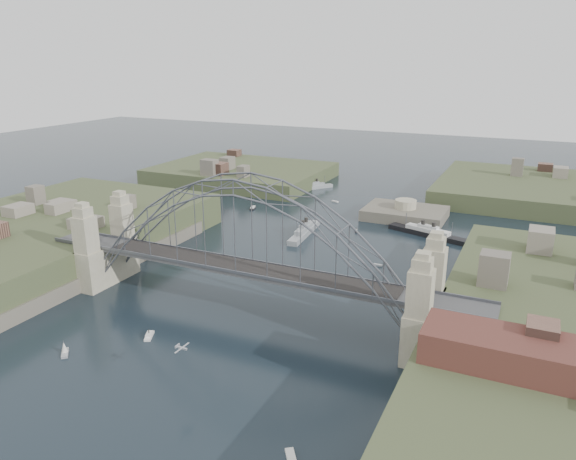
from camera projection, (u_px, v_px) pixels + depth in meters
The scene contains 21 objects.
ground at pixel (246, 311), 97.60m from camera, with size 500.00×500.00×0.00m, color black.
bridge at pixel (244, 246), 93.85m from camera, with size 84.00×13.80×24.60m.
shore_west at pixel (19, 254), 120.16m from camera, with size 50.50×90.00×12.00m.
headland_nw at pixel (242, 178), 201.63m from camera, with size 60.00×45.00×9.00m, color #3E4829.
headland_ne at pixel (554, 198), 172.08m from camera, with size 70.00×55.00×9.50m, color #3E4829.
fort_island at pixel (405, 220), 153.25m from camera, with size 22.00×16.00×9.40m.
wharf_shed at pixel (508, 352), 64.71m from camera, with size 20.00×8.00×4.00m, color #592D26.
naval_cruiser_near at pixel (304, 232), 138.80m from camera, with size 4.18×19.24×5.73m.
naval_cruiser_far at pixel (314, 187), 187.27m from camera, with size 9.98×12.16×4.68m.
ocean_liner at pixel (428, 233), 137.97m from camera, with size 21.30×9.38×5.26m.
aeroplane at pixel (181, 348), 72.19m from camera, with size 1.61×3.05×0.44m.
small_boat_a at pixel (227, 267), 117.32m from camera, with size 2.38×0.84×0.45m.
small_boat_b at pixel (378, 265), 118.42m from camera, with size 2.05×0.82×0.45m.
small_boat_c at pixel (149, 336), 88.27m from camera, with size 2.25×3.22×1.43m.
small_boat_d at pixel (419, 254), 122.52m from camera, with size 1.96×1.47×2.38m.
small_boat_e at pixel (253, 208), 162.74m from camera, with size 2.33×4.09×1.43m.
small_boat_f at pixel (356, 231), 141.08m from camera, with size 0.98×1.73×1.43m.
small_boat_g at pixel (291, 458), 61.50m from camera, with size 2.52×3.04×0.45m.
small_boat_h at pixel (335, 202), 170.43m from camera, with size 2.31×1.36×0.45m.
small_boat_i at pixel (408, 312), 94.99m from camera, with size 1.31×2.28×2.38m.
small_boat_j at pixel (65, 350), 83.05m from camera, with size 2.67×2.77×2.38m.
Camera 1 is at (44.47, -76.98, 43.49)m, focal length 33.92 mm.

